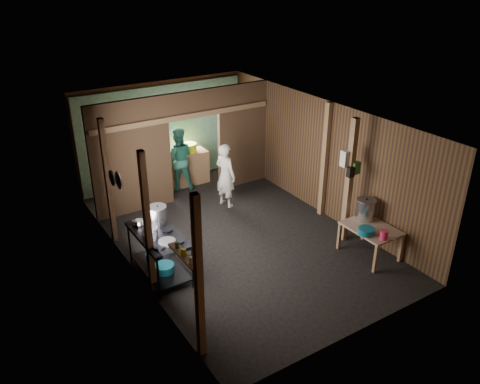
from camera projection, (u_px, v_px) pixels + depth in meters
floor at (235, 236)px, 10.17m from camera, size 4.50×7.00×0.00m
ceiling at (234, 116)px, 9.05m from camera, size 4.50×7.00×0.00m
wall_back at (163, 132)px, 12.28m from camera, size 4.50×0.00×2.60m
wall_front at (362, 263)px, 6.93m from camera, size 4.50×0.00×2.60m
wall_left at (126, 207)px, 8.52m from camera, size 0.00×7.00×2.60m
wall_right at (321, 157)px, 10.69m from camera, size 0.00×7.00×2.60m
partition_left at (131, 158)px, 10.65m from camera, size 1.85×0.10×2.60m
partition_right at (242, 135)px, 12.05m from camera, size 1.35×0.10×2.60m
partition_header at (193, 104)px, 10.98m from camera, size 1.30×0.10×0.60m
turquoise_panel at (164, 135)px, 12.26m from camera, size 4.40×0.06×2.50m
back_counter at (185, 168)px, 12.38m from camera, size 1.20×0.50×0.85m
wall_clock at (172, 109)px, 12.07m from camera, size 0.20×0.03×0.20m
post_left_a at (199, 279)px, 6.57m from camera, size 0.10×0.12×2.60m
post_left_b at (147, 225)px, 7.95m from camera, size 0.10×0.12×2.60m
post_left_c at (108, 182)px, 9.47m from camera, size 0.10×0.12×2.60m
post_right at (325, 161)px, 10.50m from camera, size 0.10×0.12×2.60m
post_free at (349, 182)px, 9.50m from camera, size 0.12×0.12×2.60m
cross_beam at (185, 116)px, 10.93m from camera, size 4.40×0.12×0.12m
pan_lid_big at (119, 180)px, 8.70m from camera, size 0.03×0.34×0.34m
pan_lid_small at (112, 178)px, 9.05m from camera, size 0.03×0.30×0.30m
wall_shelf at (184, 256)px, 6.93m from camera, size 0.14×0.80×0.03m
jar_white at (192, 260)px, 6.71m from camera, size 0.07×0.07×0.10m
jar_yellow at (184, 252)px, 6.90m from camera, size 0.08×0.08×0.10m
jar_green at (177, 245)px, 7.07m from camera, size 0.06×0.06×0.10m
bag_white at (347, 158)px, 9.34m from camera, size 0.22×0.15×0.32m
bag_green at (355, 168)px, 9.36m from camera, size 0.16×0.12×0.24m
bag_black at (351, 172)px, 9.30m from camera, size 0.14×0.10×0.20m
gas_range at (160, 254)px, 8.73m from camera, size 0.76×1.47×0.87m
prep_table at (370, 241)px, 9.37m from camera, size 0.76×1.04×0.61m
stove_pot_large at (158, 215)px, 8.84m from camera, size 0.38×0.38×0.35m
stove_pot_med at (151, 234)px, 8.34m from camera, size 0.28×0.28×0.23m
stove_saucepan at (139, 223)px, 8.78m from camera, size 0.19×0.19×0.10m
frying_pan at (167, 242)px, 8.23m from camera, size 0.44×0.59×0.07m
blue_tub_front at (165, 268)px, 8.67m from camera, size 0.35×0.35×0.14m
blue_tub_back at (154, 256)px, 9.04m from camera, size 0.31×0.31×0.13m
stock_pot at (366, 210)px, 9.46m from camera, size 0.42×0.42×0.45m
wash_basin at (366, 231)px, 9.00m from camera, size 0.40×0.40×0.12m
pink_bucket at (384, 235)px, 8.82m from camera, size 0.17×0.17×0.17m
knife at (388, 240)px, 8.82m from camera, size 0.29×0.16×0.01m
yellow_tub at (189, 148)px, 12.22m from camera, size 0.40×0.40×0.22m
red_cup at (170, 153)px, 11.99m from camera, size 0.11×0.11×0.12m
cook at (226, 175)px, 11.14m from camera, size 0.50×0.63×1.52m
worker_back at (178, 159)px, 11.94m from camera, size 0.95×0.86×1.61m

